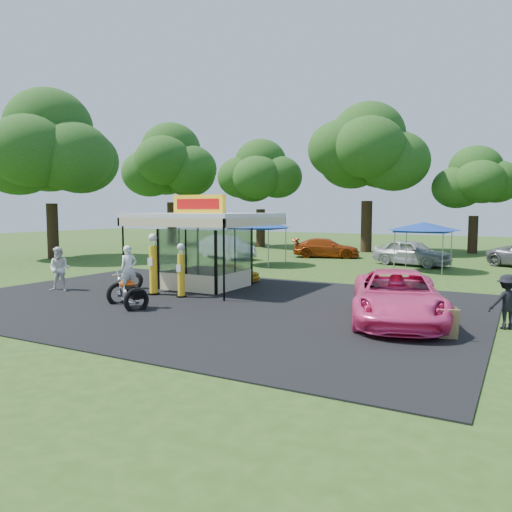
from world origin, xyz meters
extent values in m
plane|color=#2B4816|center=(0.00, 0.00, 0.00)|extent=(120.00, 120.00, 0.00)
cube|color=black|center=(0.00, 2.00, 0.02)|extent=(20.00, 14.00, 0.04)
cube|color=white|center=(-2.00, 5.00, 0.03)|extent=(3.00, 3.00, 0.06)
cube|color=white|center=(-2.00, 5.00, 3.29)|extent=(5.40, 5.40, 0.18)
cube|color=yellow|center=(-2.00, 4.50, 3.78)|extent=(2.60, 0.25, 0.80)
cube|color=red|center=(-2.00, 4.37, 3.78)|extent=(2.21, 0.02, 0.45)
cylinder|color=black|center=(-4.55, 2.45, 1.60)|extent=(0.08, 0.08, 3.20)
cylinder|color=black|center=(0.55, 2.45, 1.60)|extent=(0.08, 0.08, 3.20)
cylinder|color=black|center=(-2.79, 2.31, 0.05)|extent=(0.48, 0.48, 0.11)
cylinder|color=yellow|center=(-2.79, 2.31, 1.09)|extent=(0.33, 0.33, 1.95)
cylinder|color=silver|center=(-2.79, 2.31, 2.17)|extent=(0.22, 0.22, 0.22)
sphere|color=white|center=(-2.79, 2.31, 2.39)|extent=(0.35, 0.35, 0.35)
cube|color=white|center=(-2.79, 2.11, 1.41)|extent=(0.24, 0.02, 0.33)
cylinder|color=black|center=(-1.42, 2.37, 0.05)|extent=(0.41, 0.41, 0.09)
cylinder|color=yellow|center=(-1.42, 2.37, 0.93)|extent=(0.28, 0.28, 1.68)
cylinder|color=silver|center=(-1.42, 2.37, 1.87)|extent=(0.19, 0.19, 0.19)
sphere|color=white|center=(-1.42, 2.37, 2.05)|extent=(0.30, 0.30, 0.30)
cube|color=white|center=(-1.42, 2.21, 1.21)|extent=(0.21, 0.02, 0.28)
torus|color=black|center=(-2.69, 0.18, 0.37)|extent=(0.55, 0.91, 0.93)
torus|color=black|center=(-1.19, -0.51, 0.37)|extent=(0.55, 0.91, 0.93)
cube|color=silver|center=(-1.89, -0.19, 0.55)|extent=(0.68, 0.53, 0.33)
ellipsoid|color=#EB4E10|center=(-1.89, -0.19, 0.86)|extent=(0.71, 0.40, 0.33)
cube|color=black|center=(-1.54, -0.35, 0.79)|extent=(0.67, 0.51, 0.11)
cube|color=black|center=(-1.16, -0.53, 0.61)|extent=(0.51, 0.50, 0.31)
cylinder|color=silver|center=(-2.54, 0.11, 0.77)|extent=(0.47, 0.26, 0.98)
cylinder|color=silver|center=(-2.39, 0.04, 1.16)|extent=(0.33, 0.62, 0.06)
sphere|color=silver|center=(-2.56, 0.12, 0.94)|extent=(0.18, 0.18, 0.18)
imported|color=white|center=(-1.74, -0.26, 1.43)|extent=(0.61, 0.72, 1.65)
torus|color=black|center=(-4.51, 3.07, 0.38)|extent=(0.83, 0.53, 0.78)
torus|color=black|center=(-4.64, 3.23, 0.38)|extent=(0.85, 0.62, 0.78)
cube|color=#593819|center=(8.91, 0.43, 0.45)|extent=(0.53, 0.35, 0.88)
cube|color=#593819|center=(8.91, 0.64, 0.45)|extent=(0.53, 0.35, 0.88)
imported|color=yellow|center=(-2.00, 7.20, 0.48)|extent=(2.82, 1.13, 0.96)
imported|color=#F8438A|center=(7.17, 2.12, 0.81)|extent=(4.21, 6.34, 1.62)
imported|color=white|center=(-7.12, 1.24, 0.96)|extent=(1.17, 1.09, 1.93)
imported|color=black|center=(10.23, 2.74, 0.82)|extent=(1.22, 1.07, 1.63)
imported|color=white|center=(-8.52, 17.23, 0.83)|extent=(5.31, 3.67, 1.66)
imported|color=#9D370C|center=(-2.40, 21.37, 0.71)|extent=(5.26, 3.27, 1.42)
imported|color=#A4A3A8|center=(4.30, 18.81, 0.84)|extent=(5.29, 3.45, 1.67)
cylinder|color=gray|center=(-5.79, 15.85, 1.16)|extent=(0.06, 0.06, 2.31)
cylinder|color=gray|center=(-3.09, 15.85, 1.16)|extent=(0.06, 0.06, 2.31)
cylinder|color=gray|center=(-5.79, 13.15, 1.16)|extent=(0.06, 0.06, 2.31)
cylinder|color=gray|center=(-3.09, 13.15, 1.16)|extent=(0.06, 0.06, 2.31)
cube|color=navy|center=(-4.44, 14.50, 2.37)|extent=(2.89, 2.89, 0.12)
cone|color=navy|center=(-4.44, 14.50, 2.67)|extent=(4.17, 4.17, 0.48)
cylinder|color=gray|center=(4.15, 17.55, 1.13)|extent=(0.06, 0.06, 2.25)
cylinder|color=gray|center=(6.76, 17.55, 1.13)|extent=(0.06, 0.06, 2.25)
cylinder|color=gray|center=(4.15, 14.93, 1.13)|extent=(0.06, 0.06, 2.25)
cylinder|color=gray|center=(6.76, 14.93, 1.13)|extent=(0.06, 0.06, 2.25)
cube|color=navy|center=(5.45, 16.24, 2.31)|extent=(2.82, 2.82, 0.11)
cone|color=navy|center=(5.45, 16.24, 2.60)|extent=(4.05, 4.05, 0.47)
cylinder|color=black|center=(-21.63, 27.65, 2.16)|extent=(0.97, 0.97, 4.33)
ellipsoid|color=#1A4413|center=(-21.63, 27.65, 7.73)|extent=(10.22, 10.22, 8.76)
cylinder|color=black|center=(-11.83, 28.73, 1.81)|extent=(0.86, 0.86, 3.61)
ellipsoid|color=#1A4413|center=(-11.83, 28.73, 6.40)|extent=(8.38, 8.38, 7.18)
cylinder|color=black|center=(-1.21, 27.74, 2.14)|extent=(0.92, 0.92, 4.29)
ellipsoid|color=#1A4413|center=(-1.21, 27.74, 7.72)|extent=(10.29, 10.29, 8.82)
cylinder|color=black|center=(6.81, 30.60, 1.53)|extent=(0.77, 0.77, 3.06)
ellipsoid|color=#1A4413|center=(6.81, 30.60, 5.44)|extent=(7.14, 7.14, 6.12)
cylinder|color=black|center=(-19.47, 11.07, 2.00)|extent=(0.80, 0.80, 4.00)
ellipsoid|color=#1A4413|center=(-19.47, 11.07, 7.42)|extent=(10.26, 10.26, 8.80)
camera|label=1|loc=(10.65, -13.57, 3.51)|focal=35.00mm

